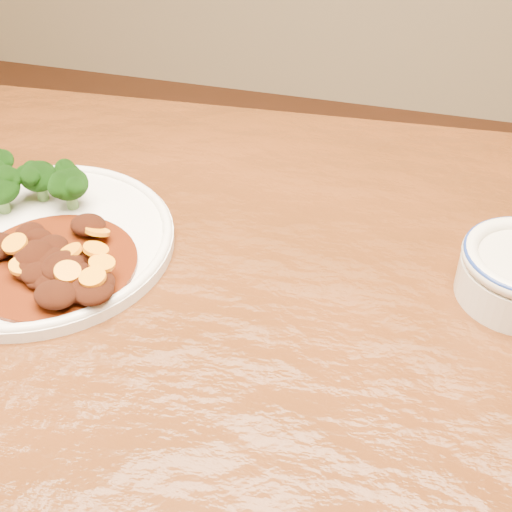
# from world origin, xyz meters

# --- Properties ---
(dining_table) EXTENTS (1.56, 1.00, 0.75)m
(dining_table) POSITION_xyz_m (0.00, 0.00, 0.67)
(dining_table) COLOR #52260E
(dining_table) RESTS_ON ground
(dinner_plate) EXTENTS (0.31, 0.31, 0.02)m
(dinner_plate) POSITION_xyz_m (-0.23, 0.05, 0.76)
(dinner_plate) COLOR white
(dinner_plate) RESTS_ON dining_table
(broccoli_florets) EXTENTS (0.17, 0.11, 0.05)m
(broccoli_florets) POSITION_xyz_m (-0.29, 0.10, 0.80)
(broccoli_florets) COLOR #62944C
(broccoli_florets) RESTS_ON dinner_plate
(mince_stew) EXTENTS (0.18, 0.18, 0.04)m
(mince_stew) POSITION_xyz_m (-0.18, -0.01, 0.78)
(mince_stew) COLOR #4C1A08
(mince_stew) RESTS_ON dinner_plate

